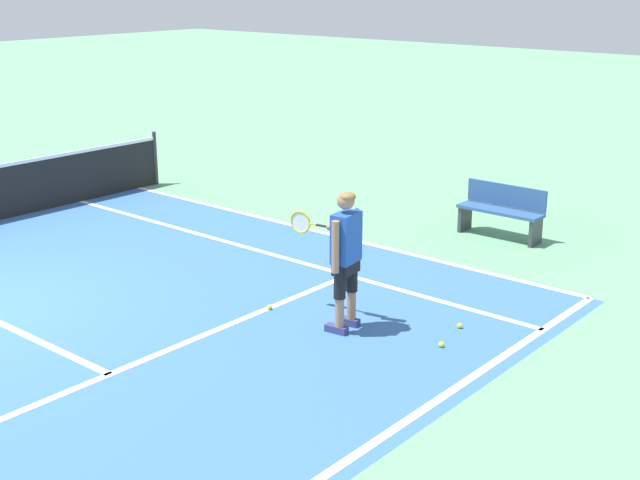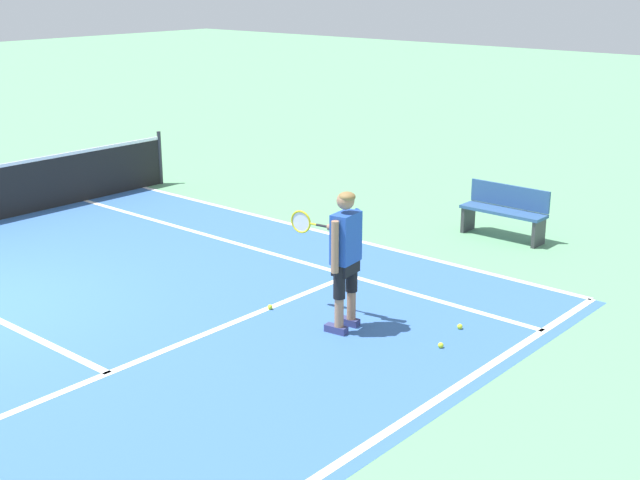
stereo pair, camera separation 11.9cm
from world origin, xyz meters
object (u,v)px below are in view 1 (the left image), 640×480
object	(u,v)px
tennis_ball_near_feet	(460,326)
tennis_ball_mid_court	(441,345)
courtside_bench	(502,210)
tennis_player	(344,251)
tennis_ball_by_baseline	(270,307)

from	to	relation	value
tennis_ball_near_feet	tennis_ball_mid_court	distance (m)	0.62
tennis_ball_mid_court	courtside_bench	distance (m)	4.60
tennis_ball_mid_court	tennis_player	bearing A→B (deg)	104.14
tennis_player	tennis_ball_near_feet	xyz separation A→B (m)	(0.91, -1.07, -0.96)
tennis_ball_near_feet	tennis_ball_mid_court	world-z (taller)	same
tennis_ball_by_baseline	courtside_bench	xyz separation A→B (m)	(4.73, -0.70, 0.42)
tennis_player	courtside_bench	xyz separation A→B (m)	(4.60, 0.41, -0.54)
tennis_ball_near_feet	tennis_ball_mid_court	bearing A→B (deg)	-168.33
tennis_player	tennis_ball_by_baseline	bearing A→B (deg)	96.82
tennis_ball_by_baseline	tennis_ball_mid_court	distance (m)	2.34
courtside_bench	tennis_ball_by_baseline	bearing A→B (deg)	171.63
tennis_player	courtside_bench	size ratio (longest dim) A/B	1.22
tennis_ball_by_baseline	tennis_ball_mid_court	bearing A→B (deg)	-79.33
tennis_ball_near_feet	courtside_bench	world-z (taller)	courtside_bench
tennis_ball_near_feet	courtside_bench	bearing A→B (deg)	21.90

